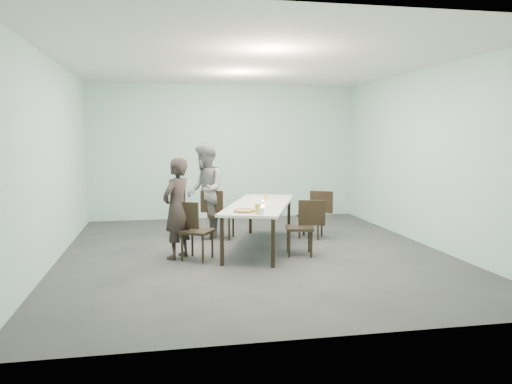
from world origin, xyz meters
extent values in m
plane|color=#333335|center=(0.00, 0.00, 0.00)|extent=(7.00, 7.00, 0.00)
cube|color=#ADDAD2|center=(0.00, 3.50, 1.50)|extent=(6.00, 0.02, 3.00)
cube|color=#ADDAD2|center=(0.00, -3.50, 1.50)|extent=(6.00, 0.02, 3.00)
cube|color=#ADDAD2|center=(-3.00, 0.00, 1.50)|extent=(0.02, 7.00, 3.00)
cube|color=#ADDAD2|center=(3.00, 0.00, 1.50)|extent=(0.02, 7.00, 3.00)
cube|color=white|center=(0.00, 0.00, 3.00)|extent=(6.00, 7.00, 0.02)
cube|color=white|center=(0.17, 0.27, 0.73)|extent=(1.73, 2.75, 0.04)
cylinder|color=black|center=(-0.60, -0.75, 0.35)|extent=(0.06, 0.06, 0.71)
cylinder|color=black|center=(0.23, 1.55, 0.35)|extent=(0.06, 0.06, 0.71)
cylinder|color=black|center=(0.10, -1.00, 0.35)|extent=(0.06, 0.06, 0.71)
cylinder|color=black|center=(0.93, 1.30, 0.35)|extent=(0.06, 0.06, 0.71)
cube|color=black|center=(-0.92, -0.32, 0.43)|extent=(0.57, 0.57, 0.04)
cube|color=black|center=(-1.08, -0.22, 0.67)|extent=(0.38, 0.25, 0.40)
cylinder|color=black|center=(-1.15, -0.38, 0.21)|extent=(0.04, 0.04, 0.41)
cylinder|color=black|center=(-0.98, -0.08, 0.21)|extent=(0.04, 0.04, 0.41)
cylinder|color=black|center=(-0.86, -0.55, 0.21)|extent=(0.04, 0.04, 0.41)
cylinder|color=black|center=(-0.69, -0.25, 0.21)|extent=(0.04, 0.04, 0.41)
cube|color=black|center=(-0.36, 1.20, 0.43)|extent=(0.54, 0.54, 0.04)
cube|color=black|center=(-0.54, 1.26, 0.67)|extent=(0.41, 0.19, 0.40)
cylinder|color=black|center=(-0.58, 1.10, 0.21)|extent=(0.04, 0.04, 0.41)
cylinder|color=black|center=(-0.46, 1.41, 0.21)|extent=(0.04, 0.04, 0.41)
cylinder|color=black|center=(-0.26, 0.98, 0.21)|extent=(0.04, 0.04, 0.41)
cylinder|color=black|center=(-0.14, 1.29, 0.21)|extent=(0.04, 0.04, 0.41)
cube|color=black|center=(0.67, -0.34, 0.43)|extent=(0.49, 0.49, 0.04)
cube|color=black|center=(0.86, -0.37, 0.67)|extent=(0.42, 0.12, 0.40)
cylinder|color=black|center=(0.87, -0.20, 0.21)|extent=(0.04, 0.04, 0.41)
cylinder|color=black|center=(0.81, -0.53, 0.21)|extent=(0.04, 0.04, 0.41)
cylinder|color=black|center=(0.54, -0.14, 0.21)|extent=(0.04, 0.04, 0.41)
cylinder|color=black|center=(0.47, -0.47, 0.21)|extent=(0.04, 0.04, 0.41)
cube|color=black|center=(1.25, 0.93, 0.43)|extent=(0.57, 0.57, 0.04)
cube|color=black|center=(1.41, 0.83, 0.67)|extent=(0.38, 0.25, 0.40)
cylinder|color=black|center=(1.48, 0.99, 0.21)|extent=(0.04, 0.04, 0.41)
cylinder|color=black|center=(1.31, 0.69, 0.21)|extent=(0.04, 0.04, 0.41)
cylinder|color=black|center=(1.19, 1.16, 0.21)|extent=(0.04, 0.04, 0.41)
cylinder|color=black|center=(1.02, 0.86, 0.21)|extent=(0.04, 0.04, 0.41)
imported|color=black|center=(-1.21, -0.17, 0.77)|extent=(0.64, 0.67, 1.54)
imported|color=gray|center=(-0.65, 1.35, 0.86)|extent=(0.68, 0.86, 1.73)
cylinder|color=white|center=(-0.25, -0.63, 0.76)|extent=(0.34, 0.34, 0.01)
cylinder|color=tan|center=(-0.25, -0.63, 0.77)|extent=(0.30, 0.30, 0.01)
torus|color=brown|center=(-0.25, -0.63, 0.77)|extent=(0.32, 0.32, 0.03)
cylinder|color=white|center=(0.15, -0.23, 0.76)|extent=(0.18, 0.18, 0.01)
cylinder|color=gold|center=(-0.09, -0.84, 0.82)|extent=(0.08, 0.08, 0.15)
cylinder|color=silver|center=(-0.05, -0.89, 0.80)|extent=(0.08, 0.08, 0.09)
cylinder|color=silver|center=(0.21, 0.25, 0.77)|extent=(0.06, 0.06, 0.03)
cylinder|color=orange|center=(0.21, 0.25, 0.79)|extent=(0.04, 0.04, 0.01)
cylinder|color=gold|center=(0.39, 0.91, 0.79)|extent=(0.07, 0.07, 0.08)
cube|color=silver|center=(0.27, 1.02, 0.75)|extent=(0.36, 0.31, 0.01)
camera|label=1|loc=(-1.45, -7.75, 1.86)|focal=35.00mm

